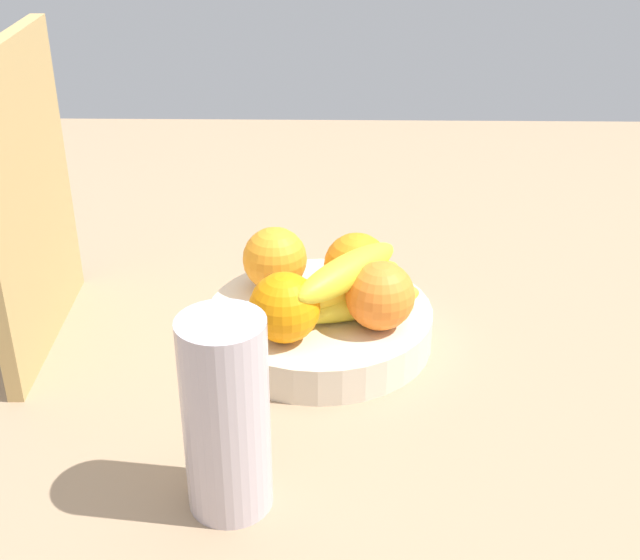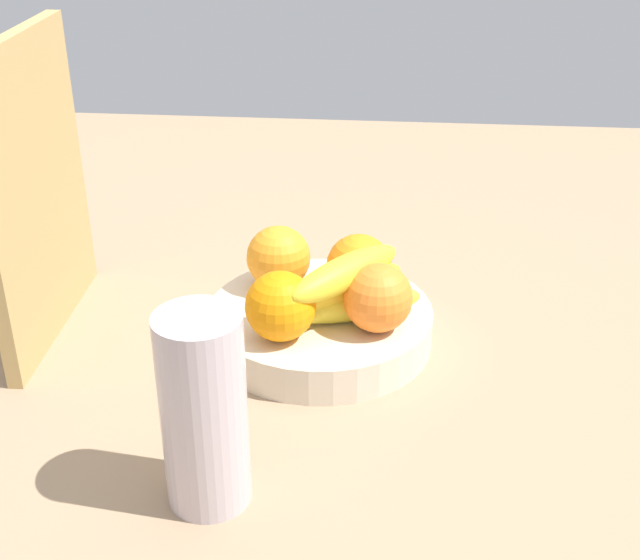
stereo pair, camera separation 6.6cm
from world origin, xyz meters
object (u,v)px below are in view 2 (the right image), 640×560
orange_front_right (280,306)px  cutting_board (35,192)px  orange_center (378,298)px  orange_front_left (279,258)px  banana_bunch (345,288)px  orange_back_left (359,266)px  thermos_tumbler (204,411)px  fruit_bowl (320,326)px

orange_front_right → cutting_board: 31.91cm
orange_front_right → orange_center: same height
orange_front_right → cutting_board: (7.51, 29.52, 9.52)cm
orange_front_left → orange_center: bearing=-126.1°
orange_center → banana_bunch: size_ratio=0.44×
orange_back_left → thermos_tumbler: bearing=159.3°
orange_back_left → banana_bunch: (-6.05, 1.22, 0.22)cm
orange_front_right → orange_back_left: 13.34cm
cutting_board → fruit_bowl: bearing=-93.3°
cutting_board → orange_front_right: bearing=-106.0°
fruit_bowl → orange_front_right: bearing=149.9°
fruit_bowl → orange_back_left: size_ratio=3.39×
orange_front_left → orange_front_right: same height
thermos_tumbler → cutting_board: bearing=41.5°
fruit_bowl → banana_bunch: (-2.06, -3.13, 6.45)cm
orange_front_right → thermos_tumbler: thermos_tumbler is taller
thermos_tumbler → orange_center: bearing=-31.0°
orange_back_left → banana_bunch: banana_bunch is taller
orange_front_left → orange_back_left: size_ratio=1.00×
orange_center → banana_bunch: (1.56, 3.77, 0.22)cm
orange_front_left → orange_center: (-9.14, -12.55, 0.00)cm
orange_center → orange_back_left: bearing=18.5°
orange_center → cutting_board: size_ratio=0.22×
orange_front_right → thermos_tumbler: size_ratio=0.41×
orange_back_left → cutting_board: (-3.04, 37.68, 9.52)cm
orange_front_left → cutting_board: bearing=99.4°
banana_bunch → fruit_bowl: bearing=56.6°
orange_back_left → cutting_board: cutting_board is taller
thermos_tumbler → banana_bunch: bearing=-22.7°
orange_front_right → cutting_board: bearing=75.7°
orange_front_left → orange_center: same height
fruit_bowl → orange_front_right: 9.82cm
orange_front_right → fruit_bowl: bearing=-30.1°
orange_center → fruit_bowl: bearing=62.2°
orange_front_right → orange_back_left: (10.55, -8.16, 0.00)cm
orange_front_left → orange_front_right: 12.22cm
orange_back_left → cutting_board: size_ratio=0.22×
fruit_bowl → orange_back_left: 8.58cm
orange_front_left → banana_bunch: bearing=-130.8°
cutting_board → thermos_tumbler: cutting_board is taller
fruit_bowl → orange_back_left: orange_back_left is taller
orange_front_right → cutting_board: size_ratio=0.22×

